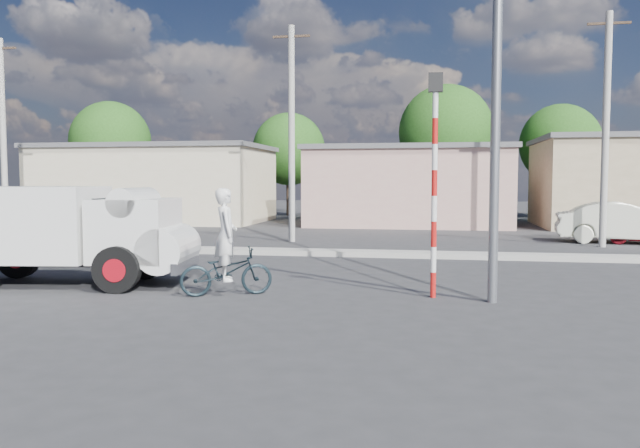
% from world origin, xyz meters
% --- Properties ---
extents(ground_plane, '(120.00, 120.00, 0.00)m').
position_xyz_m(ground_plane, '(0.00, 0.00, 0.00)').
color(ground_plane, '#2C2C2F').
rests_on(ground_plane, ground).
extents(median, '(40.00, 0.80, 0.16)m').
position_xyz_m(median, '(0.00, 8.00, 0.08)').
color(median, '#99968E').
rests_on(median, ground).
extents(truck, '(5.44, 2.61, 2.17)m').
position_xyz_m(truck, '(-4.63, 1.62, 1.20)').
color(truck, black).
rests_on(truck, ground).
extents(bicycle, '(1.93, 1.34, 0.96)m').
position_xyz_m(bicycle, '(-0.88, 1.01, 0.48)').
color(bicycle, black).
rests_on(bicycle, ground).
extents(cyclist, '(0.68, 0.80, 1.85)m').
position_xyz_m(cyclist, '(-0.88, 1.01, 0.93)').
color(cyclist, white).
rests_on(cyclist, ground).
extents(car_cream, '(4.74, 2.15, 1.51)m').
position_xyz_m(car_cream, '(10.08, 13.58, 0.75)').
color(car_cream, white).
rests_on(car_cream, ground).
extents(traffic_pole, '(0.28, 0.18, 4.36)m').
position_xyz_m(traffic_pole, '(3.20, 1.50, 2.59)').
color(traffic_pole, red).
rests_on(traffic_pole, ground).
extents(streetlight, '(2.34, 0.22, 9.00)m').
position_xyz_m(streetlight, '(4.14, 1.20, 4.96)').
color(streetlight, slate).
rests_on(streetlight, ground).
extents(building_row, '(37.80, 7.30, 4.44)m').
position_xyz_m(building_row, '(1.10, 22.00, 2.13)').
color(building_row, beige).
rests_on(building_row, ground).
extents(tree_row, '(51.24, 7.43, 8.42)m').
position_xyz_m(tree_row, '(7.45, 28.53, 4.96)').
color(tree_row, '#38281E').
rests_on(tree_row, ground).
extents(utility_poles, '(35.40, 0.24, 8.00)m').
position_xyz_m(utility_poles, '(3.25, 12.00, 4.07)').
color(utility_poles, '#99968E').
rests_on(utility_poles, ground).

